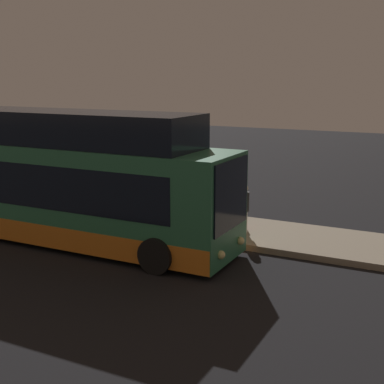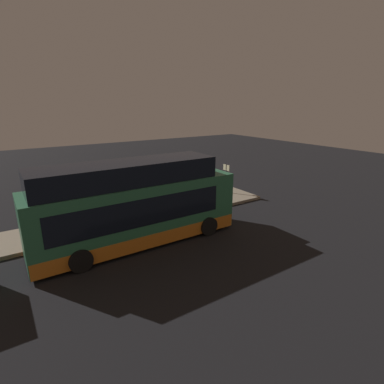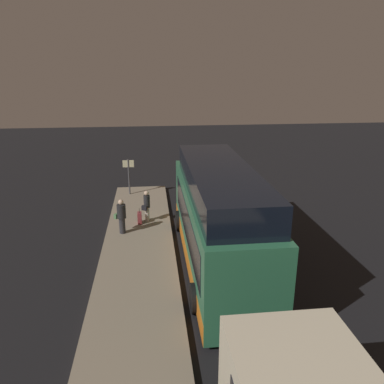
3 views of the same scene
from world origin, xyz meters
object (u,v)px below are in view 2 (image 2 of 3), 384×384
passenger_waiting (156,193)px  suitcase (176,202)px  bus_lead (135,208)px  sign_post (226,175)px  passenger_boarding (183,194)px

passenger_waiting → suitcase: size_ratio=2.09×
bus_lead → passenger_waiting: bus_lead is taller
bus_lead → sign_post: bearing=23.4°
sign_post → passenger_boarding: bearing=-166.5°
passenger_boarding → suitcase: 0.78m
passenger_boarding → sign_post: 4.78m
sign_post → passenger_waiting: bearing=179.1°
bus_lead → sign_post: size_ratio=4.68×
passenger_boarding → passenger_waiting: size_ratio=0.96×
passenger_waiting → sign_post: size_ratio=0.76×
bus_lead → passenger_waiting: (3.17, 4.08, -0.80)m
sign_post → bus_lead: bearing=-156.6°
passenger_waiting → sign_post: (6.03, -0.09, 0.52)m
bus_lead → suitcase: (4.30, 3.26, -1.42)m
passenger_boarding → sign_post: (4.62, 1.11, 0.53)m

